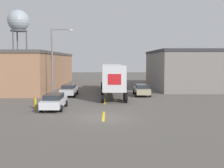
# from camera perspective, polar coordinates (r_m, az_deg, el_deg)

# --- Properties ---
(ground_plane) EXTENTS (160.00, 160.00, 0.00)m
(ground_plane) POSITION_cam_1_polar(r_m,az_deg,el_deg) (21.98, -1.75, -6.83)
(ground_plane) COLOR #56514C
(road_centerline) EXTENTS (0.20, 19.95, 0.01)m
(road_centerline) POSITION_cam_1_polar(r_m,az_deg,el_deg) (30.38, -1.43, -3.54)
(road_centerline) COLOR gold
(road_centerline) RESTS_ON ground_plane
(warehouse_left) EXTENTS (10.82, 28.50, 5.68)m
(warehouse_left) POSITION_cam_1_polar(r_m,az_deg,el_deg) (48.75, -16.54, 2.80)
(warehouse_left) COLOR #9E7051
(warehouse_left) RESTS_ON ground_plane
(warehouse_right) EXTENTS (9.32, 18.25, 5.97)m
(warehouse_right) POSITION_cam_1_polar(r_m,az_deg,el_deg) (46.74, 13.96, 2.96)
(warehouse_right) COLOR slate
(warehouse_right) RESTS_ON ground_plane
(semi_truck) EXTENTS (3.18, 16.33, 3.88)m
(semi_truck) POSITION_cam_1_polar(r_m,az_deg,el_deg) (36.37, -0.10, 1.60)
(semi_truck) COLOR navy
(semi_truck) RESTS_ON ground_plane
(parked_car_right_mid) EXTENTS (1.93, 4.66, 1.41)m
(parked_car_right_mid) POSITION_cam_1_polar(r_m,az_deg,el_deg) (35.50, 6.07, -1.14)
(parked_car_right_mid) COLOR tan
(parked_car_right_mid) RESTS_ON ground_plane
(parked_car_left_far) EXTENTS (1.93, 4.66, 1.41)m
(parked_car_left_far) POSITION_cam_1_polar(r_m,az_deg,el_deg) (35.35, -8.74, -1.19)
(parked_car_left_far) COLOR #B2B2B7
(parked_car_left_far) RESTS_ON ground_plane
(parked_car_left_near) EXTENTS (1.93, 4.66, 1.41)m
(parked_car_left_near) POSITION_cam_1_polar(r_m,az_deg,el_deg) (26.08, -11.67, -3.41)
(parked_car_left_near) COLOR silver
(parked_car_left_near) RESTS_ON ground_plane
(water_tower) EXTENTS (4.82, 4.82, 15.66)m
(water_tower) POSITION_cam_1_polar(r_m,az_deg,el_deg) (67.75, -18.47, 11.91)
(water_tower) COLOR #47474C
(water_tower) RESTS_ON ground_plane
(street_lamp) EXTENTS (2.72, 0.32, 8.32)m
(street_lamp) POSITION_cam_1_polar(r_m,az_deg,el_deg) (35.33, -11.59, 5.39)
(street_lamp) COLOR slate
(street_lamp) RESTS_ON ground_plane
(fire_hydrant) EXTENTS (0.22, 0.22, 0.95)m
(fire_hydrant) POSITION_cam_1_polar(r_m,az_deg,el_deg) (26.97, -15.32, -3.79)
(fire_hydrant) COLOR gold
(fire_hydrant) RESTS_ON ground_plane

